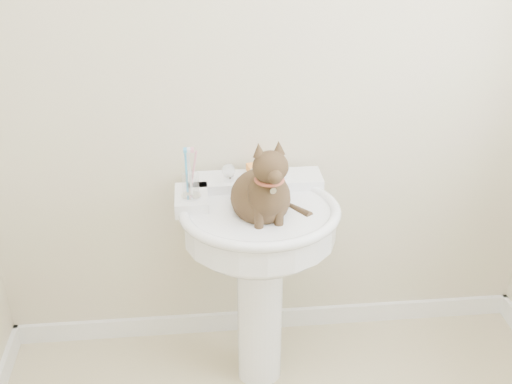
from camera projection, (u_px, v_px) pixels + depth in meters
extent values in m
cube|color=white|center=(268.00, 319.00, 2.86)|extent=(2.20, 0.02, 0.09)
cylinder|color=white|center=(260.00, 314.00, 2.47)|extent=(0.17, 0.17, 0.62)
cylinder|color=white|center=(260.00, 225.00, 2.28)|extent=(0.54, 0.54, 0.12)
ellipsoid|color=white|center=(260.00, 239.00, 2.31)|extent=(0.50, 0.43, 0.20)
torus|color=white|center=(260.00, 211.00, 2.26)|extent=(0.57, 0.57, 0.04)
cube|color=white|center=(255.00, 183.00, 2.42)|extent=(0.51, 0.14, 0.05)
cube|color=white|center=(192.00, 200.00, 2.30)|extent=(0.12, 0.18, 0.05)
cylinder|color=silver|center=(256.00, 176.00, 2.37)|extent=(0.05, 0.05, 0.05)
cylinder|color=silver|center=(257.00, 175.00, 2.31)|extent=(0.04, 0.04, 0.14)
sphere|color=white|center=(226.00, 170.00, 2.36)|extent=(0.06, 0.06, 0.06)
sphere|color=white|center=(285.00, 168.00, 2.38)|extent=(0.06, 0.06, 0.06)
cube|color=orange|center=(259.00, 168.00, 2.44)|extent=(0.10, 0.08, 0.03)
cylinder|color=silver|center=(191.00, 196.00, 2.26)|extent=(0.07, 0.07, 0.01)
cylinder|color=white|center=(191.00, 185.00, 2.24)|extent=(0.06, 0.06, 0.09)
cylinder|color=#3798CF|center=(186.00, 172.00, 2.22)|extent=(0.01, 0.01, 0.17)
cylinder|color=silver|center=(190.00, 172.00, 2.22)|extent=(0.01, 0.01, 0.17)
cylinder|color=pink|center=(193.00, 172.00, 2.22)|extent=(0.01, 0.01, 0.17)
ellipsoid|color=#4C3A1F|center=(261.00, 197.00, 2.23)|extent=(0.21, 0.24, 0.19)
ellipsoid|color=#4C3A1F|center=(264.00, 193.00, 2.12)|extent=(0.14, 0.13, 0.17)
ellipsoid|color=#4C3A1F|center=(265.00, 167.00, 2.05)|extent=(0.12, 0.11, 0.11)
cone|color=#4C3A1F|center=(255.00, 149.00, 2.04)|extent=(0.04, 0.04, 0.05)
cone|color=#4C3A1F|center=(275.00, 149.00, 2.04)|extent=(0.04, 0.04, 0.05)
cylinder|color=#4C3A1F|center=(291.00, 209.00, 2.28)|extent=(0.03, 0.03, 0.22)
torus|color=#96412A|center=(265.00, 180.00, 2.08)|extent=(0.10, 0.10, 0.01)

